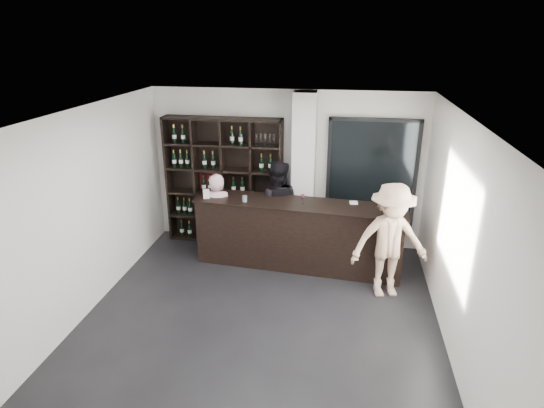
% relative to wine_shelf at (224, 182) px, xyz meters
% --- Properties ---
extents(floor, '(5.00, 5.50, 0.01)m').
position_rel_wine_shelf_xyz_m(floor, '(1.15, -2.57, -1.20)').
color(floor, black).
rests_on(floor, ground).
extents(wine_shelf, '(2.20, 0.35, 2.40)m').
position_rel_wine_shelf_xyz_m(wine_shelf, '(0.00, 0.00, 0.00)').
color(wine_shelf, black).
rests_on(wine_shelf, floor).
extents(structural_column, '(0.40, 0.40, 2.90)m').
position_rel_wine_shelf_xyz_m(structural_column, '(1.50, -0.10, 0.25)').
color(structural_column, silver).
rests_on(structural_column, floor).
extents(glass_panel, '(1.60, 0.08, 2.10)m').
position_rel_wine_shelf_xyz_m(glass_panel, '(2.70, 0.12, 0.20)').
color(glass_panel, black).
rests_on(glass_panel, floor).
extents(tasting_counter, '(3.54, 0.73, 1.17)m').
position_rel_wine_shelf_xyz_m(tasting_counter, '(1.50, -0.82, -0.61)').
color(tasting_counter, black).
rests_on(tasting_counter, floor).
extents(taster_pink, '(0.60, 0.42, 1.57)m').
position_rel_wine_shelf_xyz_m(taster_pink, '(0.05, -0.69, -0.42)').
color(taster_pink, beige).
rests_on(taster_pink, floor).
extents(taster_black, '(0.85, 0.67, 1.73)m').
position_rel_wine_shelf_xyz_m(taster_black, '(1.05, -0.31, -0.33)').
color(taster_black, black).
rests_on(taster_black, floor).
extents(customer, '(1.30, 0.93, 1.81)m').
position_rel_wine_shelf_xyz_m(customer, '(2.95, -1.52, -0.29)').
color(customer, tan).
rests_on(customer, floor).
extents(wine_glass, '(0.08, 0.08, 0.18)m').
position_rel_wine_shelf_xyz_m(wine_glass, '(1.56, -0.81, 0.05)').
color(wine_glass, white).
rests_on(wine_glass, tasting_counter).
extents(spit_cup, '(0.10, 0.10, 0.11)m').
position_rel_wine_shelf_xyz_m(spit_cup, '(0.60, -0.90, 0.02)').
color(spit_cup, silver).
rests_on(spit_cup, tasting_counter).
extents(napkin_stack, '(0.14, 0.14, 0.02)m').
position_rel_wine_shelf_xyz_m(napkin_stack, '(2.40, -0.69, -0.02)').
color(napkin_stack, white).
rests_on(napkin_stack, tasting_counter).
extents(card_stand, '(0.12, 0.08, 0.16)m').
position_rel_wine_shelf_xyz_m(card_stand, '(-0.08, -0.85, 0.05)').
color(card_stand, white).
rests_on(card_stand, tasting_counter).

